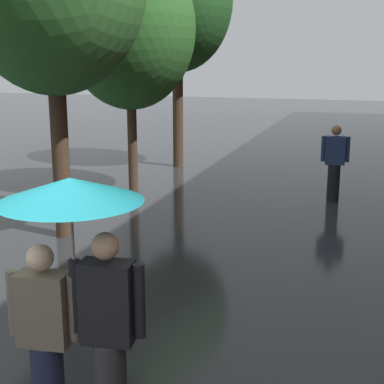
{
  "coord_description": "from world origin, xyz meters",
  "views": [
    {
      "loc": [
        2.07,
        -2.75,
        2.99
      ],
      "look_at": [
        0.0,
        3.8,
        1.35
      ],
      "focal_mm": 52.84,
      "sensor_mm": 36.0,
      "label": 1
    }
  ],
  "objects_px": {
    "couple_under_umbrella": "(75,273)",
    "street_tree_3": "(177,0)",
    "pedestrian_walking_midground": "(335,163)",
    "street_tree_2": "(130,29)"
  },
  "relations": [
    {
      "from": "street_tree_2",
      "to": "street_tree_3",
      "type": "bearing_deg",
      "value": 90.67
    },
    {
      "from": "street_tree_2",
      "to": "street_tree_3",
      "type": "relative_size",
      "value": 0.84
    },
    {
      "from": "street_tree_3",
      "to": "pedestrian_walking_midground",
      "type": "distance_m",
      "value": 6.35
    },
    {
      "from": "couple_under_umbrella",
      "to": "street_tree_3",
      "type": "bearing_deg",
      "value": 105.07
    },
    {
      "from": "couple_under_umbrella",
      "to": "pedestrian_walking_midground",
      "type": "relative_size",
      "value": 1.32
    },
    {
      "from": "street_tree_3",
      "to": "pedestrian_walking_midground",
      "type": "xyz_separation_m",
      "value": [
        4.43,
        -2.73,
        -3.64
      ]
    },
    {
      "from": "street_tree_2",
      "to": "couple_under_umbrella",
      "type": "relative_size",
      "value": 2.5
    },
    {
      "from": "couple_under_umbrella",
      "to": "street_tree_2",
      "type": "bearing_deg",
      "value": 110.52
    },
    {
      "from": "street_tree_2",
      "to": "couple_under_umbrella",
      "type": "height_order",
      "value": "street_tree_2"
    },
    {
      "from": "street_tree_2",
      "to": "couple_under_umbrella",
      "type": "distance_m",
      "value": 8.83
    }
  ]
}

